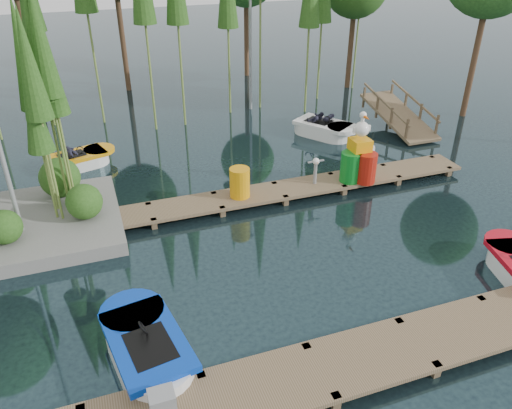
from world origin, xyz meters
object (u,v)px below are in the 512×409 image
object	(u,v)px
boat_yellow_far	(79,160)
drum_cluster	(360,160)
yellow_barrel	(240,183)
utility_cabinet	(162,404)
boat_blue	(147,349)

from	to	relation	value
boat_yellow_far	drum_cluster	size ratio (longest dim) A/B	1.17
yellow_barrel	drum_cluster	world-z (taller)	drum_cluster
boat_yellow_far	utility_cabinet	world-z (taller)	boat_yellow_far
utility_cabinet	yellow_barrel	size ratio (longest dim) A/B	0.58
yellow_barrel	drum_cluster	bearing A→B (deg)	-2.28
boat_yellow_far	yellow_barrel	xyz separation A→B (m)	(4.53, -4.55, 0.50)
boat_yellow_far	utility_cabinet	distance (m)	11.58
utility_cabinet	yellow_barrel	bearing A→B (deg)	62.46
boat_blue	drum_cluster	distance (m)	9.33
drum_cluster	boat_blue	bearing A→B (deg)	-145.91
utility_cabinet	drum_cluster	world-z (taller)	drum_cluster
boat_yellow_far	yellow_barrel	world-z (taller)	yellow_barrel
boat_blue	yellow_barrel	bearing A→B (deg)	46.28
boat_blue	utility_cabinet	size ratio (longest dim) A/B	5.87
utility_cabinet	drum_cluster	bearing A→B (deg)	41.70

